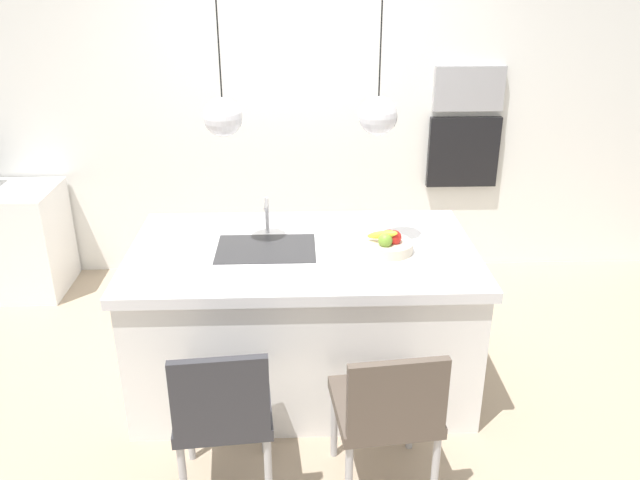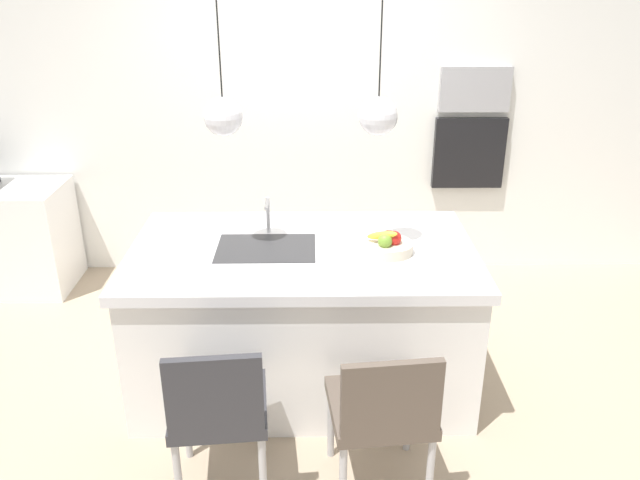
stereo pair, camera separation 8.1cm
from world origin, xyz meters
name	(u,v)px [view 2 (the right image)]	position (x,y,z in m)	size (l,w,h in m)	color
floor	(304,378)	(0.00, 0.00, 0.00)	(6.60, 6.60, 0.00)	tan
back_wall	(305,113)	(0.00, 1.65, 1.30)	(6.00, 0.10, 2.60)	white
kitchen_island	(303,316)	(0.00, 0.00, 0.45)	(1.97, 1.15, 0.89)	white
sink_basin	(266,249)	(-0.21, 0.00, 0.89)	(0.56, 0.40, 0.02)	#2D2D30
faucet	(268,211)	(-0.21, 0.21, 1.03)	(0.02, 0.17, 0.22)	silver
fruit_bowl	(389,245)	(0.48, -0.07, 0.94)	(0.27, 0.26, 0.15)	beige
microwave	(475,89)	(1.30, 1.58, 1.50)	(0.54, 0.08, 0.34)	#9E9EA3
oven	(469,153)	(1.30, 1.58, 1.00)	(0.56, 0.08, 0.56)	black
chair_near	(218,407)	(-0.38, -0.93, 0.51)	(0.48, 0.50, 0.88)	#333338
chair_middle	(383,409)	(0.38, -0.93, 0.49)	(0.52, 0.52, 0.85)	brown
pendant_light_left	(223,116)	(-0.40, 0.00, 1.65)	(0.21, 0.21, 0.81)	silver
pendant_light_right	(378,116)	(0.40, 0.00, 1.65)	(0.21, 0.21, 0.81)	silver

